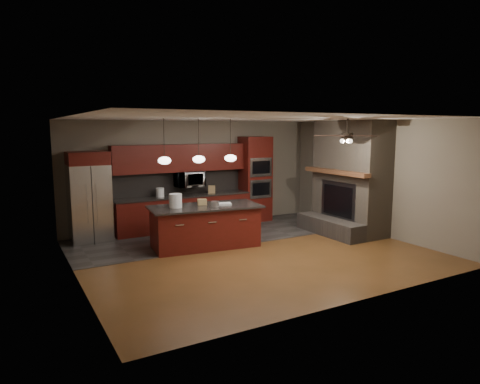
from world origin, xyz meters
TOP-DOWN VIEW (x-y plane):
  - ground at (0.00, 0.00)m, footprint 7.00×7.00m
  - ceiling at (0.00, 0.00)m, footprint 7.00×6.00m
  - back_wall at (0.00, 3.00)m, footprint 7.00×0.02m
  - right_wall at (3.50, 0.00)m, footprint 0.02×6.00m
  - left_wall at (-3.50, 0.00)m, footprint 0.02×6.00m
  - slate_tile_patch at (0.00, 1.80)m, footprint 7.00×2.40m
  - fireplace_column at (3.04, 0.40)m, footprint 1.30×2.10m
  - back_cabinetry at (-0.48, 2.74)m, footprint 3.59×0.64m
  - oven_tower at (1.70, 2.69)m, footprint 0.80×0.63m
  - microwave at (-0.27, 2.75)m, footprint 0.73×0.41m
  - refrigerator at (-2.80, 2.62)m, footprint 0.89×0.75m
  - kitchen_island at (-0.68, 0.91)m, footprint 2.54×1.38m
  - white_bucket at (-1.31, 1.03)m, footprint 0.34×0.34m
  - paint_can at (-0.54, 0.69)m, footprint 0.23×0.23m
  - paint_tray at (-0.27, 0.85)m, footprint 0.43×0.36m
  - cardboard_box at (-0.68, 1.06)m, footprint 0.23×0.19m
  - counter_bucket at (-1.09, 2.70)m, footprint 0.24×0.24m
  - counter_box at (0.32, 2.65)m, footprint 0.22×0.20m
  - pendant_left at (-1.65, 0.70)m, footprint 0.26×0.26m
  - pendant_center at (-0.90, 0.70)m, footprint 0.26×0.26m
  - pendant_right at (-0.15, 0.70)m, footprint 0.26×0.26m
  - ceiling_fan at (1.80, -0.80)m, footprint 1.27×1.33m

SIDE VIEW (x-z plane):
  - ground at x=0.00m, z-range 0.00..0.00m
  - slate_tile_patch at x=0.00m, z-range 0.00..0.01m
  - kitchen_island at x=-0.68m, z-range 0.00..0.92m
  - back_cabinetry at x=-0.48m, z-range -0.21..1.99m
  - paint_tray at x=-0.27m, z-range 0.92..0.96m
  - paint_can at x=-0.54m, z-range 0.92..1.04m
  - cardboard_box at x=-0.68m, z-range 0.92..1.05m
  - counter_box at x=0.32m, z-range 0.90..1.10m
  - counter_bucket at x=-1.09m, z-range 0.90..1.13m
  - refrigerator at x=-2.80m, z-range 0.00..2.08m
  - white_bucket at x=-1.31m, z-range 0.92..1.22m
  - oven_tower at x=1.70m, z-range 0.00..2.38m
  - fireplace_column at x=3.04m, z-range -0.10..2.70m
  - microwave at x=-0.27m, z-range 1.05..1.55m
  - back_wall at x=0.00m, z-range 0.00..2.80m
  - right_wall at x=3.50m, z-range 0.00..2.80m
  - left_wall at x=-3.50m, z-range 0.00..2.80m
  - pendant_left at x=-1.65m, z-range 1.51..2.42m
  - pendant_center at x=-0.90m, z-range 1.51..2.42m
  - pendant_right at x=-0.15m, z-range 1.51..2.42m
  - ceiling_fan at x=1.80m, z-range 2.25..2.66m
  - ceiling at x=0.00m, z-range 2.79..2.81m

